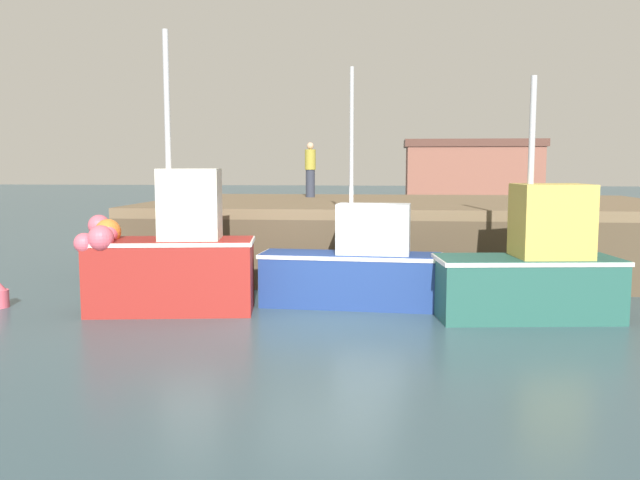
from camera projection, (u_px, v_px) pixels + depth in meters
name	position (u px, v px, depth m)	size (l,w,h in m)	color
ground	(325.00, 320.00, 13.19)	(120.00, 160.00, 0.10)	#38515B
pier	(407.00, 213.00, 18.72)	(14.33, 7.87, 1.92)	brown
fishing_boat_near_left	(170.00, 258.00, 13.51)	(3.48, 1.81, 5.54)	maroon
fishing_boat_near_right	(355.00, 268.00, 14.10)	(3.85, 1.32, 4.91)	navy
fishing_boat_mid	(533.00, 269.00, 12.94)	(3.60, 1.79, 4.59)	#23564C
rowboat	(535.00, 294.00, 14.44)	(1.82, 1.34, 0.43)	silver
dockworker	(310.00, 170.00, 21.36)	(0.34, 0.34, 1.72)	#2D3342
warehouse	(472.00, 174.00, 45.90)	(9.15, 4.46, 4.58)	brown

